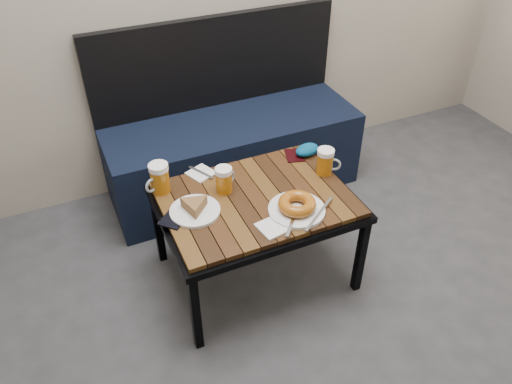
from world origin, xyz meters
name	(u,v)px	position (x,y,z in m)	size (l,w,h in m)	color
bench	(231,147)	(0.01, 1.76, 0.27)	(1.40, 0.50, 0.95)	black
cafe_table	(256,205)	(-0.16, 1.05, 0.43)	(0.84, 0.62, 0.47)	black
beer_mug_left	(159,178)	(-0.52, 1.27, 0.54)	(0.13, 0.11, 0.14)	#AC600D
beer_mug_centre	(224,179)	(-0.26, 1.15, 0.53)	(0.11, 0.10, 0.12)	#AC600D
beer_mug_right	(325,161)	(0.20, 1.09, 0.53)	(0.12, 0.10, 0.12)	#AC600D
plate_pie	(195,208)	(-0.43, 1.07, 0.50)	(0.21, 0.21, 0.06)	white
plate_bagel	(297,206)	(-0.04, 0.90, 0.50)	(0.30, 0.26, 0.07)	white
napkin_left	(201,173)	(-0.32, 1.31, 0.48)	(0.14, 0.14, 0.01)	white
napkin_right	(275,226)	(-0.17, 0.85, 0.48)	(0.15, 0.13, 0.01)	white
passport_navy	(175,218)	(-0.52, 1.06, 0.48)	(0.09, 0.13, 0.01)	black
passport_burgundy	(294,155)	(0.14, 1.27, 0.47)	(0.08, 0.11, 0.01)	black
knit_pouch	(307,150)	(0.20, 1.26, 0.50)	(0.12, 0.08, 0.05)	navy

